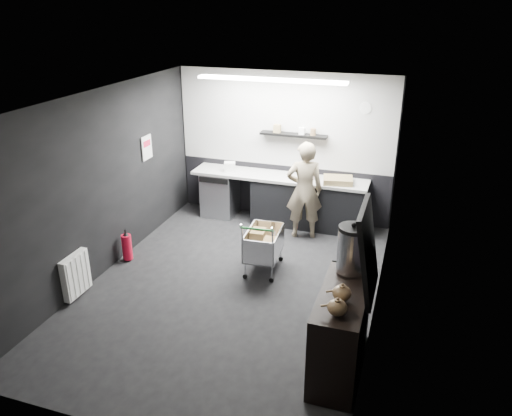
% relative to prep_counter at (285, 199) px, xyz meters
% --- Properties ---
extents(floor, '(5.50, 5.50, 0.00)m').
position_rel_prep_counter_xyz_m(floor, '(-0.14, -2.42, -0.46)').
color(floor, black).
rests_on(floor, ground).
extents(ceiling, '(5.50, 5.50, 0.00)m').
position_rel_prep_counter_xyz_m(ceiling, '(-0.14, -2.42, 2.24)').
color(ceiling, silver).
rests_on(ceiling, wall_back).
extents(wall_back, '(5.50, 0.00, 5.50)m').
position_rel_prep_counter_xyz_m(wall_back, '(-0.14, 0.33, 0.89)').
color(wall_back, black).
rests_on(wall_back, floor).
extents(wall_front, '(5.50, 0.00, 5.50)m').
position_rel_prep_counter_xyz_m(wall_front, '(-0.14, -5.17, 0.89)').
color(wall_front, black).
rests_on(wall_front, floor).
extents(wall_left, '(0.00, 5.50, 5.50)m').
position_rel_prep_counter_xyz_m(wall_left, '(-2.14, -2.42, 0.89)').
color(wall_left, black).
rests_on(wall_left, floor).
extents(wall_right, '(0.00, 5.50, 5.50)m').
position_rel_prep_counter_xyz_m(wall_right, '(1.86, -2.42, 0.89)').
color(wall_right, black).
rests_on(wall_right, floor).
extents(kitchen_wall_panel, '(3.95, 0.02, 1.70)m').
position_rel_prep_counter_xyz_m(kitchen_wall_panel, '(-0.14, 0.31, 1.39)').
color(kitchen_wall_panel, silver).
rests_on(kitchen_wall_panel, wall_back).
extents(dado_panel, '(3.95, 0.02, 1.00)m').
position_rel_prep_counter_xyz_m(dado_panel, '(-0.14, 0.31, 0.04)').
color(dado_panel, black).
rests_on(dado_panel, wall_back).
extents(floating_shelf, '(1.20, 0.22, 0.04)m').
position_rel_prep_counter_xyz_m(floating_shelf, '(0.06, 0.20, 1.16)').
color(floating_shelf, black).
rests_on(floating_shelf, wall_back).
extents(wall_clock, '(0.20, 0.03, 0.20)m').
position_rel_prep_counter_xyz_m(wall_clock, '(1.26, 0.30, 1.69)').
color(wall_clock, white).
rests_on(wall_clock, wall_back).
extents(poster, '(0.02, 0.30, 0.40)m').
position_rel_prep_counter_xyz_m(poster, '(-2.12, -1.12, 1.09)').
color(poster, silver).
rests_on(poster, wall_left).
extents(poster_red_band, '(0.02, 0.22, 0.10)m').
position_rel_prep_counter_xyz_m(poster_red_band, '(-2.11, -1.12, 1.16)').
color(poster_red_band, red).
rests_on(poster_red_band, poster).
extents(radiator, '(0.10, 0.50, 0.60)m').
position_rel_prep_counter_xyz_m(radiator, '(-2.08, -3.32, -0.11)').
color(radiator, white).
rests_on(radiator, wall_left).
extents(ceiling_strip, '(2.40, 0.20, 0.04)m').
position_rel_prep_counter_xyz_m(ceiling_strip, '(-0.14, -0.57, 2.21)').
color(ceiling_strip, white).
rests_on(ceiling_strip, ceiling).
extents(prep_counter, '(3.20, 0.61, 0.90)m').
position_rel_prep_counter_xyz_m(prep_counter, '(0.00, 0.00, 0.00)').
color(prep_counter, black).
rests_on(prep_counter, floor).
extents(person, '(0.71, 0.57, 1.70)m').
position_rel_prep_counter_xyz_m(person, '(0.44, -0.45, 0.39)').
color(person, beige).
rests_on(person, floor).
extents(shopping_cart, '(0.53, 0.84, 0.89)m').
position_rel_prep_counter_xyz_m(shopping_cart, '(0.14, -1.79, -0.03)').
color(shopping_cart, silver).
rests_on(shopping_cart, floor).
extents(sideboard, '(0.56, 1.31, 1.96)m').
position_rel_prep_counter_xyz_m(sideboard, '(1.61, -3.58, 0.16)').
color(sideboard, black).
rests_on(sideboard, floor).
extents(fire_extinguisher, '(0.15, 0.15, 0.51)m').
position_rel_prep_counter_xyz_m(fire_extinguisher, '(-1.99, -2.18, -0.21)').
color(fire_extinguisher, red).
rests_on(fire_extinguisher, floor).
extents(cardboard_box, '(0.56, 0.46, 0.10)m').
position_rel_prep_counter_xyz_m(cardboard_box, '(0.94, -0.05, 0.49)').
color(cardboard_box, olive).
rests_on(cardboard_box, prep_counter).
extents(pink_tub, '(0.22, 0.22, 0.22)m').
position_rel_prep_counter_xyz_m(pink_tub, '(0.40, 0.00, 0.55)').
color(pink_tub, beige).
rests_on(pink_tub, prep_counter).
extents(white_container, '(0.24, 0.21, 0.18)m').
position_rel_prep_counter_xyz_m(white_container, '(-1.06, -0.05, 0.53)').
color(white_container, white).
rests_on(white_container, prep_counter).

